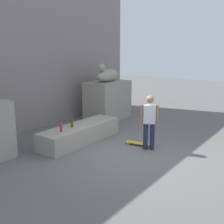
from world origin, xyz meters
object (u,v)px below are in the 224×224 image
Objects in this scene: skateboard at (138,143)px; bottle_brown at (72,123)px; skater at (149,120)px; bottle_red at (61,128)px; statue_reclining_right at (107,75)px.

skateboard is 2.18m from bottle_brown.
skater is 2.03× the size of skateboard.
bottle_red is 0.55m from bottle_brown.
skater is at bearing -64.93° from bottle_brown.
statue_reclining_right reaches higher than skateboard.
bottle_red is at bearing -143.52° from skateboard.
bottle_brown is (-1.16, 1.74, 0.63)m from skateboard.
statue_reclining_right is 3.69m from bottle_brown.
statue_reclining_right reaches higher than bottle_brown.
skateboard is (-2.16, -2.83, -1.84)m from statue_reclining_right.
skateboard is 2.82× the size of bottle_brown.
bottle_red is (-3.86, -1.17, -1.23)m from statue_reclining_right.
skater reaches higher than bottle_red.
statue_reclining_right is 4.12m from skater.
bottle_red is at bearing -171.95° from bottle_brown.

